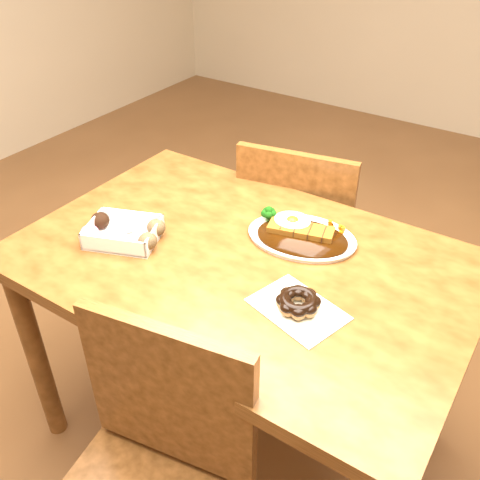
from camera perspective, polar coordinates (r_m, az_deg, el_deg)
The scene contains 6 objects.
ground at distance 1.96m, azimuth 0.16°, elevation -19.67°, with size 6.00×6.00×0.00m, color brown.
table at distance 1.48m, azimuth 0.20°, elevation -4.90°, with size 1.20×0.80×0.75m.
chair_far at distance 2.00m, azimuth 6.50°, elevation 0.44°, with size 0.49×0.49×0.87m.
katsu_curry_plate at distance 1.49m, azimuth 6.46°, elevation 0.66°, with size 0.33×0.27×0.06m.
donut_box at distance 1.51m, azimuth -12.34°, elevation 0.90°, with size 0.23×0.20×0.05m.
pon_de_ring at distance 1.25m, azimuth 6.22°, elevation -6.66°, with size 0.25×0.20×0.04m.
Camera 1 is at (0.63, -0.95, 1.60)m, focal length 40.00 mm.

